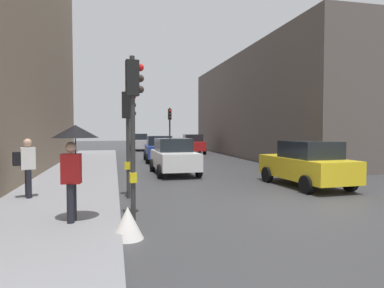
# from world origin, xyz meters

# --- Properties ---
(ground_plane) EXTENTS (120.00, 120.00, 0.00)m
(ground_plane) POSITION_xyz_m (0.00, 0.00, 0.00)
(ground_plane) COLOR #38383A
(sidewalk_kerb) EXTENTS (3.45, 40.00, 0.16)m
(sidewalk_kerb) POSITION_xyz_m (-6.39, 6.00, 0.08)
(sidewalk_kerb) COLOR gray
(sidewalk_kerb) RESTS_ON ground
(building_facade_right) EXTENTS (12.00, 24.13, 8.15)m
(building_facade_right) POSITION_xyz_m (10.66, 17.49, 4.08)
(building_facade_right) COLOR #5B514C
(building_facade_right) RESTS_ON ground
(traffic_light_far_median) EXTENTS (0.25, 0.43, 3.92)m
(traffic_light_far_median) POSITION_xyz_m (-0.50, 18.05, 2.70)
(traffic_light_far_median) COLOR #2D2D2D
(traffic_light_far_median) RESTS_ON ground
(traffic_light_near_right) EXTENTS (0.45, 0.36, 3.49)m
(traffic_light_near_right) POSITION_xyz_m (-4.34, 2.33, 2.41)
(traffic_light_near_right) COLOR #2D2D2D
(traffic_light_near_right) RESTS_ON ground
(traffic_light_near_left) EXTENTS (0.44, 0.27, 3.94)m
(traffic_light_near_left) POSITION_xyz_m (-4.34, -0.47, 2.71)
(traffic_light_near_left) COLOR #2D2D2D
(traffic_light_near_left) RESTS_ON ground
(car_white_compact) EXTENTS (2.09, 4.24, 1.76)m
(car_white_compact) POSITION_xyz_m (-1.93, 7.90, 0.88)
(car_white_compact) COLOR silver
(car_white_compact) RESTS_ON ground
(car_blue_van) EXTENTS (2.14, 4.26, 1.76)m
(car_blue_van) POSITION_xyz_m (-1.76, 14.76, 0.88)
(car_blue_van) COLOR navy
(car_blue_van) RESTS_ON ground
(car_silver_hatchback) EXTENTS (2.18, 4.28, 1.76)m
(car_silver_hatchback) POSITION_xyz_m (-2.20, 27.75, 0.88)
(car_silver_hatchback) COLOR #BCBCC1
(car_silver_hatchback) RESTS_ON ground
(car_yellow_taxi) EXTENTS (2.24, 4.31, 1.76)m
(car_yellow_taxi) POSITION_xyz_m (2.42, 3.07, 0.88)
(car_yellow_taxi) COLOR yellow
(car_yellow_taxi) RESTS_ON ground
(car_red_sedan) EXTENTS (2.28, 4.33, 1.76)m
(car_red_sedan) POSITION_xyz_m (2.22, 21.89, 0.88)
(car_red_sedan) COLOR red
(car_red_sedan) RESTS_ON ground
(pedestrian_with_umbrella) EXTENTS (1.00, 1.00, 2.14)m
(pedestrian_with_umbrella) POSITION_xyz_m (-5.65, -0.87, 1.84)
(pedestrian_with_umbrella) COLOR black
(pedestrian_with_umbrella) RESTS_ON sidewalk_kerb
(pedestrian_with_black_backpack) EXTENTS (0.66, 0.46, 1.77)m
(pedestrian_with_black_backpack) POSITION_xyz_m (-7.36, 2.26, 1.16)
(pedestrian_with_black_backpack) COLOR black
(pedestrian_with_black_backpack) RESTS_ON sidewalk_kerb
(warning_sign_triangle) EXTENTS (0.64, 0.64, 0.65)m
(warning_sign_triangle) POSITION_xyz_m (-4.54, -1.83, 0.33)
(warning_sign_triangle) COLOR silver
(warning_sign_triangle) RESTS_ON ground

